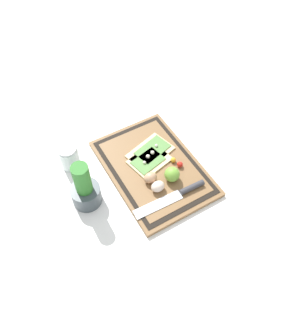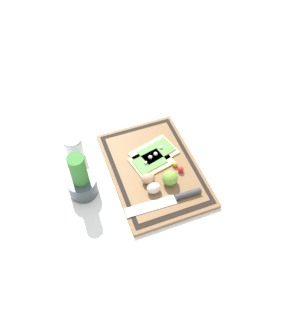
# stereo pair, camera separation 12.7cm
# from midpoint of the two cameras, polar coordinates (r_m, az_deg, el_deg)

# --- Properties ---
(ground_plane) EXTENTS (6.00, 6.00, 0.00)m
(ground_plane) POSITION_cam_midpoint_polar(r_m,az_deg,el_deg) (1.31, -1.15, -0.39)
(ground_plane) COLOR white
(cutting_board) EXTENTS (0.49, 0.34, 0.02)m
(cutting_board) POSITION_cam_midpoint_polar(r_m,az_deg,el_deg) (1.30, -1.16, -0.14)
(cutting_board) COLOR brown
(cutting_board) RESTS_ON ground_plane
(pizza_slice_near) EXTENTS (0.16, 0.20, 0.02)m
(pizza_slice_near) POSITION_cam_midpoint_polar(r_m,az_deg,el_deg) (1.33, -1.53, 2.70)
(pizza_slice_near) COLOR beige
(pizza_slice_near) RESTS_ON cutting_board
(pizza_slice_far) EXTENTS (0.15, 0.17, 0.02)m
(pizza_slice_far) POSITION_cam_midpoint_polar(r_m,az_deg,el_deg) (1.30, -1.80, 1.20)
(pizza_slice_far) COLOR beige
(pizza_slice_far) RESTS_ON cutting_board
(knife) EXTENTS (0.05, 0.29, 0.02)m
(knife) POSITION_cam_midpoint_polar(r_m,az_deg,el_deg) (1.21, 3.57, -4.53)
(knife) COLOR silver
(knife) RESTS_ON cutting_board
(egg_brown) EXTENTS (0.04, 0.05, 0.04)m
(egg_brown) POSITION_cam_midpoint_polar(r_m,az_deg,el_deg) (1.23, -1.81, -1.90)
(egg_brown) COLOR tan
(egg_brown) RESTS_ON cutting_board
(egg_pink) EXTENTS (0.04, 0.05, 0.04)m
(egg_pink) POSITION_cam_midpoint_polar(r_m,az_deg,el_deg) (1.21, -0.55, -3.44)
(egg_pink) COLOR beige
(egg_pink) RESTS_ON cutting_board
(lime) EXTENTS (0.06, 0.06, 0.06)m
(lime) POSITION_cam_midpoint_polar(r_m,az_deg,el_deg) (1.23, 1.99, -1.32)
(lime) COLOR #70A838
(lime) RESTS_ON cutting_board
(cherry_tomato_red) EXTENTS (0.02, 0.02, 0.02)m
(cherry_tomato_red) POSITION_cam_midpoint_polar(r_m,az_deg,el_deg) (1.28, 3.47, 0.43)
(cherry_tomato_red) COLOR red
(cherry_tomato_red) RESTS_ON cutting_board
(cherry_tomato_yellow) EXTENTS (0.02, 0.02, 0.02)m
(cherry_tomato_yellow) POSITION_cam_midpoint_polar(r_m,az_deg,el_deg) (1.30, 2.36, 1.21)
(cherry_tomato_yellow) COLOR gold
(cherry_tomato_yellow) RESTS_ON cutting_board
(herb_pot) EXTENTS (0.11, 0.11, 0.21)m
(herb_pot) POSITION_cam_midpoint_polar(r_m,az_deg,el_deg) (1.20, -13.20, -4.01)
(herb_pot) COLOR #3D474C
(herb_pot) RESTS_ON ground_plane
(sauce_jar) EXTENTS (0.08, 0.08, 0.11)m
(sauce_jar) POSITION_cam_midpoint_polar(r_m,az_deg,el_deg) (1.33, -15.49, 1.49)
(sauce_jar) COLOR silver
(sauce_jar) RESTS_ON ground_plane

